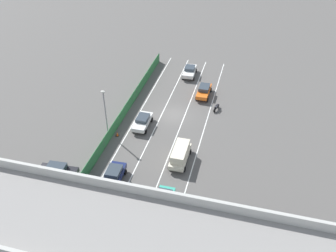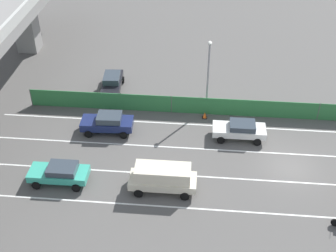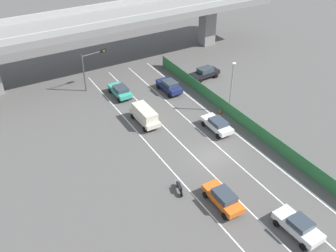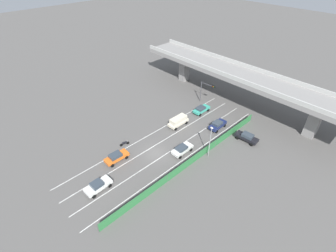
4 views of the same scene
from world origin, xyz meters
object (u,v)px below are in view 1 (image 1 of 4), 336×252
at_px(car_sedan_white, 143,121).
at_px(parked_sedan_dark, 58,171).
at_px(car_van_cream, 180,154).
at_px(motorcycle, 216,107).
at_px(car_sedan_navy, 114,175).
at_px(car_taxi_orange, 204,91).
at_px(car_hatchback_white, 190,71).
at_px(car_taxi_teal, 163,201).
at_px(traffic_light, 174,216).
at_px(street_lamp, 105,108).
at_px(traffic_cone, 117,134).

distance_m(car_sedan_white, parked_sedan_dark, 13.51).
distance_m(car_van_cream, motorcycle, 12.59).
xyz_separation_m(car_sedan_navy, car_taxi_orange, (-6.60, -21.11, -0.03)).
bearing_deg(car_van_cream, car_taxi_orange, -90.37).
relative_size(car_hatchback_white, parked_sedan_dark, 0.95).
distance_m(car_hatchback_white, car_taxi_teal, 29.37).
bearing_deg(car_taxi_teal, traffic_light, 119.10).
distance_m(car_sedan_white, car_taxi_teal, 14.75).
distance_m(car_sedan_white, car_taxi_orange, 12.15).
height_order(car_sedan_navy, parked_sedan_dark, car_sedan_navy).
distance_m(car_taxi_orange, parked_sedan_dark, 25.63).
distance_m(car_taxi_orange, street_lamp, 17.11).
relative_size(car_sedan_white, car_hatchback_white, 0.98).
bearing_deg(car_taxi_teal, car_sedan_white, -63.78).
relative_size(car_van_cream, traffic_cone, 7.88).
distance_m(car_van_cream, street_lamp, 11.38).
relative_size(car_hatchback_white, car_taxi_orange, 0.99).
distance_m(car_hatchback_white, street_lamp, 20.36).
bearing_deg(traffic_light, car_van_cream, -79.68).
distance_m(car_van_cream, parked_sedan_dark, 14.44).
xyz_separation_m(parked_sedan_dark, traffic_light, (-15.14, 5.30, 2.96)).
relative_size(car_taxi_orange, traffic_light, 0.83).
relative_size(traffic_light, street_lamp, 0.81).
distance_m(car_hatchback_white, traffic_cone, 19.76).
height_order(car_sedan_navy, traffic_light, traffic_light).
xyz_separation_m(car_van_cream, motorcycle, (-2.60, -12.30, -0.71)).
relative_size(car_hatchback_white, car_sedan_navy, 1.01).
bearing_deg(street_lamp, car_taxi_teal, 135.26).
bearing_deg(traffic_cone, traffic_light, 128.47).
bearing_deg(traffic_light, car_hatchback_white, -80.57).
relative_size(car_sedan_white, traffic_light, 0.80).
relative_size(parked_sedan_dark, traffic_cone, 7.61).
bearing_deg(traffic_cone, car_hatchback_white, -107.18).
bearing_deg(car_sedan_navy, traffic_light, 144.21).
distance_m(car_van_cream, car_taxi_teal, 7.55).
relative_size(car_sedan_white, car_taxi_teal, 1.01).
bearing_deg(street_lamp, motorcycle, -144.49).
xyz_separation_m(car_sedan_white, car_sedan_navy, (-0.12, 10.99, 0.07)).
xyz_separation_m(car_sedan_navy, traffic_cone, (2.74, -8.07, -0.65)).
bearing_deg(motorcycle, car_van_cream, 78.06).
distance_m(car_sedan_navy, street_lamp, 9.67).
bearing_deg(car_taxi_teal, traffic_cone, -48.48).
bearing_deg(traffic_light, car_taxi_teal, -60.90).
bearing_deg(car_taxi_orange, car_van_cream, 89.63).
distance_m(car_sedan_navy, traffic_cone, 8.54).
height_order(car_sedan_white, parked_sedan_dark, parked_sedan_dark).
bearing_deg(street_lamp, car_sedan_navy, 116.72).
relative_size(motorcycle, traffic_light, 0.35).
height_order(car_taxi_orange, parked_sedan_dark, parked_sedan_dark).
relative_size(car_sedan_navy, street_lamp, 0.65).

